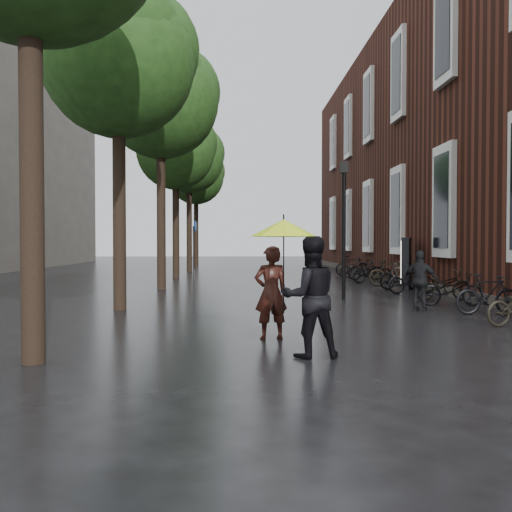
{
  "coord_description": "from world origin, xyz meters",
  "views": [
    {
      "loc": [
        -1.18,
        -6.55,
        1.67
      ],
      "look_at": [
        -0.75,
        5.63,
        1.37
      ],
      "focal_mm": 38.0,
      "sensor_mm": 36.0,
      "label": 1
    }
  ],
  "objects_px": {
    "parked_bicycles": "(397,276)",
    "lamp_post": "(344,216)",
    "person_black": "(310,297)",
    "person_burgundy": "(271,293)",
    "ad_lightbox": "(406,263)",
    "pedestrian_walking": "(421,281)"
  },
  "relations": [
    {
      "from": "person_burgundy",
      "to": "pedestrian_walking",
      "type": "relative_size",
      "value": 1.09
    },
    {
      "from": "person_black",
      "to": "pedestrian_walking",
      "type": "bearing_deg",
      "value": -131.05
    },
    {
      "from": "person_burgundy",
      "to": "lamp_post",
      "type": "relative_size",
      "value": 0.4
    },
    {
      "from": "person_black",
      "to": "pedestrian_walking",
      "type": "distance_m",
      "value": 6.25
    },
    {
      "from": "person_burgundy",
      "to": "lamp_post",
      "type": "xyz_separation_m",
      "value": [
        2.54,
        6.42,
        1.64
      ]
    },
    {
      "from": "person_burgundy",
      "to": "ad_lightbox",
      "type": "height_order",
      "value": "ad_lightbox"
    },
    {
      "from": "lamp_post",
      "to": "parked_bicycles",
      "type": "bearing_deg",
      "value": 53.06
    },
    {
      "from": "person_burgundy",
      "to": "person_black",
      "type": "bearing_deg",
      "value": 95.43
    },
    {
      "from": "person_burgundy",
      "to": "pedestrian_walking",
      "type": "xyz_separation_m",
      "value": [
        3.89,
        3.72,
        -0.07
      ]
    },
    {
      "from": "person_black",
      "to": "parked_bicycles",
      "type": "xyz_separation_m",
      "value": [
        4.7,
        11.44,
        -0.42
      ]
    },
    {
      "from": "ad_lightbox",
      "to": "pedestrian_walking",
      "type": "bearing_deg",
      "value": -82.44
    },
    {
      "from": "pedestrian_walking",
      "to": "parked_bicycles",
      "type": "height_order",
      "value": "pedestrian_walking"
    },
    {
      "from": "lamp_post",
      "to": "pedestrian_walking",
      "type": "bearing_deg",
      "value": -63.42
    },
    {
      "from": "parked_bicycles",
      "to": "lamp_post",
      "type": "distance_m",
      "value": 4.82
    },
    {
      "from": "parked_bicycles",
      "to": "person_black",
      "type": "bearing_deg",
      "value": -112.35
    },
    {
      "from": "ad_lightbox",
      "to": "lamp_post",
      "type": "xyz_separation_m",
      "value": [
        -3.02,
        -3.69,
        1.52
      ]
    },
    {
      "from": "parked_bicycles",
      "to": "lamp_post",
      "type": "relative_size",
      "value": 4.22
    },
    {
      "from": "person_burgundy",
      "to": "lamp_post",
      "type": "height_order",
      "value": "lamp_post"
    },
    {
      "from": "person_burgundy",
      "to": "person_black",
      "type": "height_order",
      "value": "person_black"
    },
    {
      "from": "parked_bicycles",
      "to": "person_burgundy",
      "type": "bearing_deg",
      "value": -117.55
    },
    {
      "from": "person_black",
      "to": "person_burgundy",
      "type": "bearing_deg",
      "value": -80.36
    },
    {
      "from": "person_burgundy",
      "to": "ad_lightbox",
      "type": "distance_m",
      "value": 11.53
    }
  ]
}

